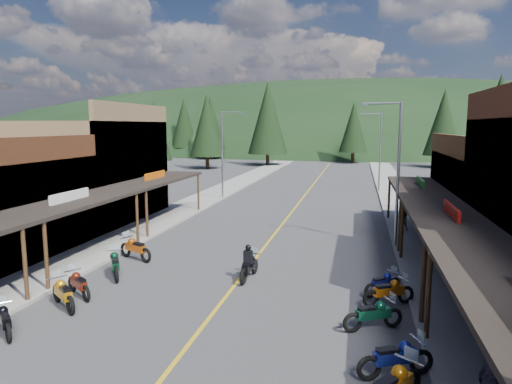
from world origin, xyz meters
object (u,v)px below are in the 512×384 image
Objects in this scene: shop_west_3 at (89,171)px; pine_2 at (268,118)px; pine_0 at (117,127)px; bike_west_8 at (115,263)px; bike_west_7 at (79,283)px; pine_8 at (155,131)px; bike_east_7 at (389,290)px; streetlight_2 at (396,168)px; pine_3 at (354,127)px; pine_11 at (498,121)px; streetlight_1 at (224,151)px; rider_on_bike at (249,265)px; bike_east_8 at (383,282)px; bike_west_6 at (63,292)px; pine_4 at (444,122)px; pedestrian_east_b at (402,218)px; shop_east_3 at (511,198)px; bike_east_5 at (396,356)px; pine_10 at (207,125)px; streetlight_3 at (379,148)px; bike_west_9 at (135,247)px; bike_east_6 at (373,313)px; pedestrian_east_a at (491,381)px; pine_7 at (184,123)px; bike_west_5 at (4,319)px.

pine_2 is at bearing 85.37° from shop_west_3.
bike_west_8 is (34.49, -61.89, -5.83)m from pine_0.
bike_west_8 is (0.16, 2.50, 0.07)m from bike_west_7.
bike_east_7 is at bearing -55.22° from pine_8.
streetlight_2 is 58.11m from pine_3.
pine_11 is at bearing 66.49° from streetlight_2.
pine_11 reaches higher than streetlight_1.
rider_on_bike is at bearing -93.16° from pine_3.
bike_east_8 is (19.85, -10.85, -2.99)m from shop_west_3.
bike_west_6 is (1.42, -25.55, -3.83)m from streetlight_1.
bike_east_8 is (-11.93, -59.55, -6.71)m from pine_4.
pedestrian_east_b is at bearing -85.99° from pine_3.
pine_2 reaches higher than bike_west_7.
bike_west_8 is at bearing -149.84° from shop_east_3.
shop_east_3 is at bearing 130.57° from bike_east_5.
bike_west_6 is at bearing -105.31° from bike_east_7.
streetlight_2 is 48.91m from pine_10.
bike_west_9 is (-12.82, -27.28, -3.80)m from streetlight_3.
streetlight_3 is 33.16m from bike_east_6.
pine_0 is at bearing -170.99° from bike_east_5.
bike_west_8 is 1.09× the size of bike_east_7.
pine_2 is at bearing 152.53° from bike_east_8.
bike_west_9 is (-0.33, 6.27, 0.03)m from bike_west_6.
pedestrian_east_a reaches higher than bike_west_7.
streetlight_2 is at bearing -71.27° from pine_2.
streetlight_1 reaches higher than bike_west_7.
pine_11 reaches higher than pine_10.
bike_east_7 is (-11.77, -60.64, -6.64)m from pine_4.
bike_west_8 is at bearing -60.87° from pine_0.
bike_east_6 is at bearing -57.25° from pine_8.
bike_east_8 is (46.07, -61.55, -5.95)m from pine_0.
pedestrian_east_b is (17.79, -46.11, -7.04)m from pine_2.
pine_7 reaches higher than pedestrian_east_b.
bike_east_7 is at bearing -37.10° from bike_west_8.
pine_2 is at bearing 166.25° from bike_east_7.
bike_east_5 is (-0.86, -13.74, -3.84)m from streetlight_2.
pine_2 is at bearing 44.43° from bike_west_5.
streetlight_1 reaches higher than bike_east_7.
pine_10 is at bearing 141.29° from streetlight_3.
pedestrian_east_a reaches higher than bike_east_8.
bike_west_9 is 17.15m from pedestrian_east_a.
pine_11 is (42.00, -2.00, 1.21)m from pine_8.
shop_west_3 is 5.85× the size of bike_east_8.
pine_8 is 51.30m from bike_east_6.
bike_west_8 is 1.18× the size of pedestrian_east_a.
bike_west_9 is at bearing 37.65° from bike_west_7.
pine_8 is at bearing 132.14° from streetlight_2.
pedestrian_east_a is at bearing -55.34° from pine_0.
pedestrian_east_a is (14.94, -29.40, -3.35)m from streetlight_1.
pine_0 reaches higher than bike_west_9.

